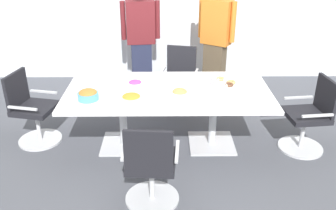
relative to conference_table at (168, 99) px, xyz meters
name	(u,v)px	position (x,y,z in m)	size (l,w,h in m)	color
ground_plane	(168,144)	(0.00, 0.00, -0.63)	(10.00, 10.00, 0.01)	#4C4F56
conference_table	(168,99)	(0.00, 0.00, 0.00)	(2.40, 1.20, 0.75)	white
office_chair_0	(179,82)	(0.18, 1.10, -0.22)	(0.65, 0.65, 0.91)	silver
office_chair_1	(32,112)	(-1.69, 0.12, -0.22)	(0.64, 0.64, 0.91)	silver
office_chair_2	(151,169)	(-0.17, -1.10, -0.22)	(0.58, 0.58, 0.91)	silver
office_chair_3	(309,119)	(1.69, -0.10, -0.22)	(0.60, 0.60, 0.91)	silver
person_standing_0	(141,38)	(-0.41, 1.71, 0.28)	(0.62, 0.27, 1.73)	#232842
person_standing_1	(216,38)	(0.76, 1.60, 0.30)	(0.56, 0.42, 1.77)	brown
snack_bowl_candy_mix	(135,84)	(-0.39, 0.10, 0.16)	(0.17, 0.17, 0.08)	white
snack_bowl_pretzels	(88,95)	(-0.89, -0.26, 0.18)	(0.23, 0.23, 0.12)	#4C9EC6
snack_bowl_cookies	(180,94)	(0.13, -0.25, 0.18)	(0.19, 0.19, 0.12)	white
snack_bowl_chips_orange	(131,98)	(-0.40, -0.32, 0.17)	(0.22, 0.22, 0.09)	beige
donut_platter	(222,83)	(0.66, 0.16, 0.15)	(0.32, 0.32, 0.04)	white
plate_stack	(175,82)	(0.09, 0.18, 0.15)	(0.21, 0.21, 0.05)	white
napkin_pile	(104,81)	(-0.78, 0.18, 0.17)	(0.14, 0.14, 0.08)	white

